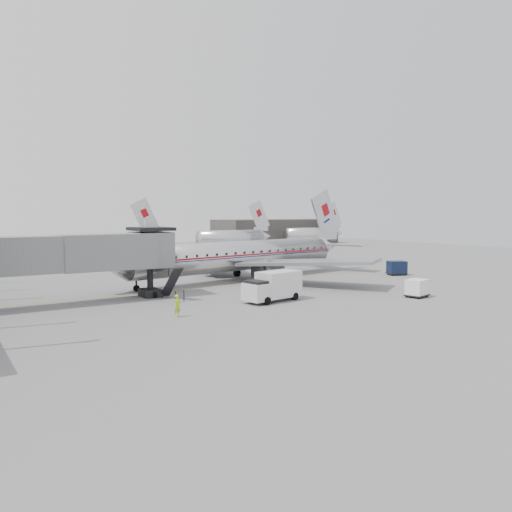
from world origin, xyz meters
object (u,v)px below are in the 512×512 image
(airliner, at_px, (242,256))
(baggage_cart_white, at_px, (417,288))
(ramp_worker, at_px, (178,306))
(baggage_cart_navy, at_px, (397,268))
(service_van, at_px, (273,286))

(airliner, height_order, baggage_cart_white, airliner)
(ramp_worker, bearing_deg, baggage_cart_navy, -16.73)
(service_van, height_order, baggage_cart_navy, service_van)
(service_van, distance_m, baggage_cart_navy, 24.13)
(service_van, relative_size, ramp_worker, 3.43)
(baggage_cart_navy, bearing_deg, service_van, -141.56)
(airliner, xyz_separation_m, baggage_cart_navy, (17.99, -7.10, -1.82))
(service_van, relative_size, baggage_cart_white, 2.42)
(baggage_cart_navy, bearing_deg, airliner, -178.70)
(airliner, height_order, baggage_cart_navy, airliner)
(airliner, distance_m, service_van, 14.63)
(baggage_cart_navy, relative_size, ramp_worker, 1.61)
(airliner, relative_size, service_van, 6.02)
(service_van, distance_m, baggage_cart_white, 13.39)
(airliner, height_order, ramp_worker, airliner)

